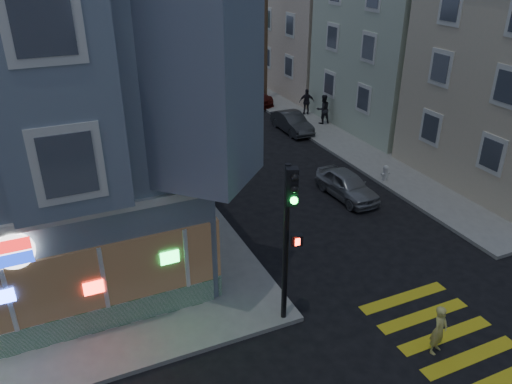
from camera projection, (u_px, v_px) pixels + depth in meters
sidewalk_ne at (395, 88)px, 39.62m from camera, size 24.00×42.00×0.15m
row_house_b at (433, 34)px, 30.25m from camera, size 12.00×8.60×10.50m
row_house_c at (349, 27)px, 37.94m from camera, size 12.00×8.60×9.00m
row_house_d at (294, 5)px, 44.95m from camera, size 12.00×8.60×10.50m
utility_pole at (266, 33)px, 34.31m from camera, size 2.20×0.30×9.00m
street_tree_near at (236, 33)px, 39.66m from camera, size 3.00×3.00×5.30m
street_tree_far at (203, 21)px, 46.20m from camera, size 3.00×3.00×5.30m
running_child at (439, 330)px, 13.74m from camera, size 0.65×0.55×1.52m
pedestrian_a at (323, 109)px, 31.10m from camera, size 0.91×0.72×1.82m
pedestrian_b at (307, 102)px, 32.82m from camera, size 1.06×0.76×1.68m
parked_car_a at (347, 185)px, 22.38m from camera, size 1.57×3.60×1.21m
parked_car_b at (292, 122)px, 30.28m from camera, size 1.26×3.59×1.18m
parked_car_c at (248, 94)px, 35.69m from camera, size 2.50×4.88×1.36m
parked_car_d at (198, 80)px, 39.13m from camera, size 2.59×5.45×1.50m
traffic_signal at (289, 221)px, 13.54m from camera, size 0.64×0.56×5.04m
fire_hydrant at (385, 173)px, 23.68m from camera, size 0.45×0.26×0.79m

